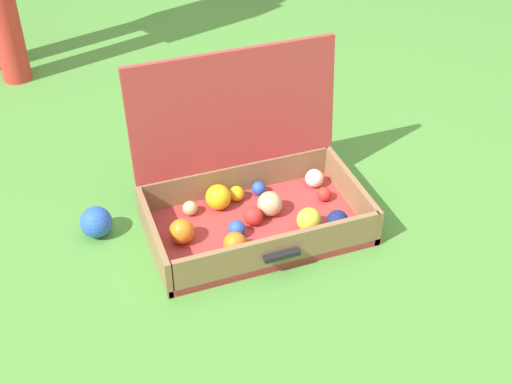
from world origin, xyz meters
TOP-DOWN VIEW (x-y plane):
  - ground_plane at (0.00, 0.00)m, footprint 16.00×16.00m
  - open_suitcase at (-0.00, -0.00)m, footprint 0.67×0.46m
  - stray_ball_on_grass at (-0.48, 0.09)m, footprint 0.10×0.10m

SIDE VIEW (x-z plane):
  - ground_plane at x=0.00m, z-range 0.00..0.00m
  - stray_ball_on_grass at x=-0.48m, z-range 0.00..0.10m
  - open_suitcase at x=0.00m, z-range -0.15..0.37m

